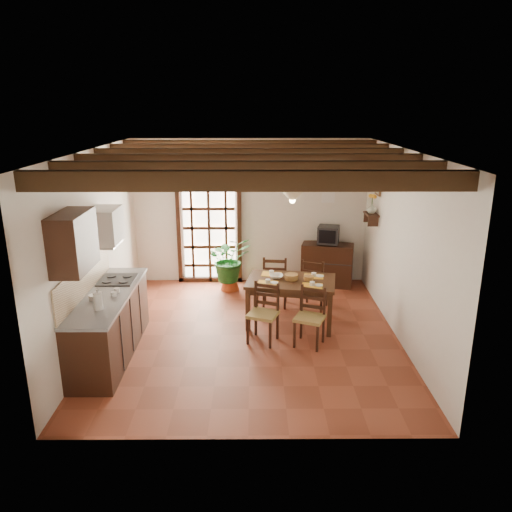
{
  "coord_description": "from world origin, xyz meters",
  "views": [
    {
      "loc": [
        0.06,
        -7.0,
        3.42
      ],
      "look_at": [
        0.1,
        0.4,
        1.15
      ],
      "focal_mm": 35.0,
      "sensor_mm": 36.0,
      "label": 1
    }
  ],
  "objects_px": {
    "chair_near_left": "(263,324)",
    "sideboard": "(327,265)",
    "chair_far_left": "(275,290)",
    "chair_near_right": "(310,328)",
    "pendant_lamp": "(293,195)",
    "chair_far_right": "(314,292)",
    "potted_plant": "(229,261)",
    "crt_tv": "(328,235)",
    "dining_table": "(291,285)",
    "kitchen_counter": "(110,323)"
  },
  "relations": [
    {
      "from": "chair_far_right",
      "to": "potted_plant",
      "type": "distance_m",
      "value": 1.77
    },
    {
      "from": "chair_near_left",
      "to": "potted_plant",
      "type": "distance_m",
      "value": 2.26
    },
    {
      "from": "chair_far_left",
      "to": "sideboard",
      "type": "xyz_separation_m",
      "value": [
        1.06,
        1.05,
        0.12
      ]
    },
    {
      "from": "dining_table",
      "to": "crt_tv",
      "type": "xyz_separation_m",
      "value": [
        0.84,
        1.79,
        0.37
      ]
    },
    {
      "from": "chair_near_left",
      "to": "chair_near_right",
      "type": "distance_m",
      "value": 0.69
    },
    {
      "from": "chair_near_left",
      "to": "potted_plant",
      "type": "relative_size",
      "value": 0.39
    },
    {
      "from": "chair_near_left",
      "to": "pendant_lamp",
      "type": "relative_size",
      "value": 1.05
    },
    {
      "from": "chair_far_right",
      "to": "chair_far_left",
      "type": "bearing_deg",
      "value": 14.11
    },
    {
      "from": "dining_table",
      "to": "sideboard",
      "type": "bearing_deg",
      "value": 74.64
    },
    {
      "from": "sideboard",
      "to": "chair_near_right",
      "type": "bearing_deg",
      "value": -90.31
    },
    {
      "from": "chair_near_right",
      "to": "crt_tv",
      "type": "height_order",
      "value": "crt_tv"
    },
    {
      "from": "chair_near_right",
      "to": "pendant_lamp",
      "type": "height_order",
      "value": "pendant_lamp"
    },
    {
      "from": "kitchen_counter",
      "to": "crt_tv",
      "type": "relative_size",
      "value": 4.8
    },
    {
      "from": "chair_near_left",
      "to": "chair_near_right",
      "type": "bearing_deg",
      "value": 11.74
    },
    {
      "from": "chair_near_left",
      "to": "chair_far_left",
      "type": "relative_size",
      "value": 0.96
    },
    {
      "from": "chair_far_right",
      "to": "sideboard",
      "type": "relative_size",
      "value": 0.93
    },
    {
      "from": "chair_far_left",
      "to": "chair_near_left",
      "type": "bearing_deg",
      "value": 86.44
    },
    {
      "from": "potted_plant",
      "to": "crt_tv",
      "type": "bearing_deg",
      "value": 7.99
    },
    {
      "from": "kitchen_counter",
      "to": "potted_plant",
      "type": "distance_m",
      "value": 3.0
    },
    {
      "from": "kitchen_counter",
      "to": "dining_table",
      "type": "relative_size",
      "value": 1.5
    },
    {
      "from": "potted_plant",
      "to": "dining_table",
      "type": "bearing_deg",
      "value": -55.51
    },
    {
      "from": "chair_far_right",
      "to": "chair_near_left",
      "type": "bearing_deg",
      "value": 78.22
    },
    {
      "from": "chair_far_right",
      "to": "crt_tv",
      "type": "bearing_deg",
      "value": -84.73
    },
    {
      "from": "crt_tv",
      "to": "dining_table",
      "type": "bearing_deg",
      "value": -99.79
    },
    {
      "from": "chair_near_right",
      "to": "pendant_lamp",
      "type": "xyz_separation_m",
      "value": [
        -0.22,
        0.85,
        1.81
      ]
    },
    {
      "from": "chair_near_left",
      "to": "sideboard",
      "type": "relative_size",
      "value": 0.91
    },
    {
      "from": "kitchen_counter",
      "to": "sideboard",
      "type": "distance_m",
      "value": 4.46
    },
    {
      "from": "chair_far_left",
      "to": "sideboard",
      "type": "height_order",
      "value": "chair_far_left"
    },
    {
      "from": "chair_near_right",
      "to": "potted_plant",
      "type": "xyz_separation_m",
      "value": [
        -1.27,
        2.28,
        0.3
      ]
    },
    {
      "from": "chair_far_left",
      "to": "crt_tv",
      "type": "relative_size",
      "value": 1.98
    },
    {
      "from": "dining_table",
      "to": "sideboard",
      "type": "height_order",
      "value": "sideboard"
    },
    {
      "from": "dining_table",
      "to": "chair_far_right",
      "type": "bearing_deg",
      "value": 64.18
    },
    {
      "from": "chair_far_left",
      "to": "pendant_lamp",
      "type": "xyz_separation_m",
      "value": [
        0.22,
        -0.65,
        1.79
      ]
    },
    {
      "from": "potted_plant",
      "to": "chair_far_right",
      "type": "bearing_deg",
      "value": -30.66
    },
    {
      "from": "chair_near_right",
      "to": "sideboard",
      "type": "relative_size",
      "value": 0.89
    },
    {
      "from": "sideboard",
      "to": "chair_far_left",
      "type": "bearing_deg",
      "value": -122.05
    },
    {
      "from": "chair_far_right",
      "to": "pendant_lamp",
      "type": "distance_m",
      "value": 1.93
    },
    {
      "from": "sideboard",
      "to": "pendant_lamp",
      "type": "height_order",
      "value": "pendant_lamp"
    },
    {
      "from": "chair_far_left",
      "to": "chair_near_right",
      "type": "bearing_deg",
      "value": 112.48
    },
    {
      "from": "dining_table",
      "to": "crt_tv",
      "type": "distance_m",
      "value": 2.01
    },
    {
      "from": "sideboard",
      "to": "crt_tv",
      "type": "height_order",
      "value": "crt_tv"
    },
    {
      "from": "chair_far_right",
      "to": "dining_table",
      "type": "bearing_deg",
      "value": 78.24
    },
    {
      "from": "chair_near_right",
      "to": "chair_far_left",
      "type": "relative_size",
      "value": 0.94
    },
    {
      "from": "chair_near_right",
      "to": "potted_plant",
      "type": "height_order",
      "value": "potted_plant"
    },
    {
      "from": "sideboard",
      "to": "crt_tv",
      "type": "xyz_separation_m",
      "value": [
        0.0,
        -0.01,
        0.6
      ]
    },
    {
      "from": "chair_far_right",
      "to": "pendant_lamp",
      "type": "relative_size",
      "value": 1.07
    },
    {
      "from": "dining_table",
      "to": "crt_tv",
      "type": "relative_size",
      "value": 3.21
    },
    {
      "from": "potted_plant",
      "to": "pendant_lamp",
      "type": "relative_size",
      "value": 2.69
    },
    {
      "from": "chair_near_left",
      "to": "chair_near_right",
      "type": "xyz_separation_m",
      "value": [
        0.68,
        -0.12,
        -0.01
      ]
    },
    {
      "from": "chair_far_left",
      "to": "crt_tv",
      "type": "bearing_deg",
      "value": -129.45
    }
  ]
}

